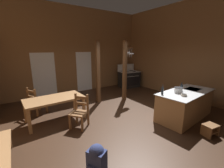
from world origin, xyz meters
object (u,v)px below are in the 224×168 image
object	(u,v)px
dining_table	(55,101)
bench_along_left_wall	(0,156)
mixing_bowl_on_counter	(184,95)
kitchen_island	(185,105)
step_stool	(210,129)
stockpot_on_counter	(178,90)
bottle_tall_on_counter	(162,90)
ladderback_chair_near_window	(36,101)
stove_range	(129,79)
bottle_short_on_counter	(181,87)
backpack	(97,159)
ladderback_chair_by_post	(80,112)

from	to	relation	value
dining_table	bench_along_left_wall	distance (m)	2.06
mixing_bowl_on_counter	kitchen_island	bearing A→B (deg)	22.18
kitchen_island	dining_table	world-z (taller)	kitchen_island
step_stool	mixing_bowl_on_counter	bearing A→B (deg)	96.60
stockpot_on_counter	bottle_tall_on_counter	bearing A→B (deg)	161.95
ladderback_chair_near_window	bench_along_left_wall	world-z (taller)	ladderback_chair_near_window
kitchen_island	step_stool	xyz separation A→B (m)	(-0.44, -0.97, -0.27)
stove_range	dining_table	distance (m)	5.04
bottle_tall_on_counter	stove_range	bearing A→B (deg)	62.49
stockpot_on_counter	bottle_short_on_counter	size ratio (longest dim) A/B	1.16
stove_range	backpack	bearing A→B (deg)	-135.64
backpack	bottle_tall_on_counter	xyz separation A→B (m)	(2.58, 0.64, 0.70)
step_stool	bench_along_left_wall	xyz separation A→B (m)	(-4.47, 1.64, 0.13)
stove_range	ladderback_chair_near_window	world-z (taller)	stove_range
bench_along_left_wall	mixing_bowl_on_counter	world-z (taller)	mixing_bowl_on_counter
kitchen_island	stockpot_on_counter	size ratio (longest dim) A/B	7.02
ladderback_chair_by_post	stove_range	bearing A→B (deg)	33.00
ladderback_chair_by_post	mixing_bowl_on_counter	xyz separation A→B (m)	(2.54, -1.60, 0.47)
mixing_bowl_on_counter	stockpot_on_counter	bearing A→B (deg)	58.70
mixing_bowl_on_counter	ladderback_chair_near_window	bearing A→B (deg)	136.66
bottle_short_on_counter	kitchen_island	bearing A→B (deg)	-62.68
mixing_bowl_on_counter	bottle_tall_on_counter	bearing A→B (deg)	128.55
dining_table	bottle_tall_on_counter	bearing A→B (deg)	-36.01
ladderback_chair_by_post	bottle_tall_on_counter	distance (m)	2.51
ladderback_chair_by_post	stockpot_on_counter	xyz separation A→B (m)	(2.71, -1.31, 0.53)
dining_table	bench_along_left_wall	world-z (taller)	dining_table
kitchen_island	bottle_tall_on_counter	bearing A→B (deg)	164.37
mixing_bowl_on_counter	step_stool	bearing A→B (deg)	-83.40
bottle_tall_on_counter	bottle_short_on_counter	size ratio (longest dim) A/B	1.05
ladderback_chair_near_window	backpack	size ratio (longest dim) A/B	1.59
ladderback_chair_near_window	backpack	world-z (taller)	ladderback_chair_near_window
stove_range	step_stool	distance (m)	5.30
stove_range	backpack	xyz separation A→B (m)	(-4.58, -4.48, -0.17)
ladderback_chair_by_post	ladderback_chair_near_window	bearing A→B (deg)	118.85
stockpot_on_counter	bottle_short_on_counter	xyz separation A→B (m)	(0.28, 0.07, 0.02)
bottle_tall_on_counter	stockpot_on_counter	bearing A→B (deg)	-18.05
ladderback_chair_near_window	mixing_bowl_on_counter	distance (m)	4.78
stockpot_on_counter	bottle_tall_on_counter	world-z (taller)	bottle_tall_on_counter
backpack	stockpot_on_counter	xyz separation A→B (m)	(3.13, 0.46, 0.67)
dining_table	ladderback_chair_near_window	bearing A→B (deg)	116.24
bench_along_left_wall	bottle_tall_on_counter	xyz separation A→B (m)	(4.01, -0.42, 0.70)
ladderback_chair_by_post	bottle_short_on_counter	bearing A→B (deg)	-22.51
backpack	mixing_bowl_on_counter	xyz separation A→B (m)	(2.95, 0.18, 0.61)
kitchen_island	ladderback_chair_near_window	world-z (taller)	ladderback_chair_near_window
stove_range	backpack	distance (m)	6.41
dining_table	ladderback_chair_by_post	distance (m)	0.96
bench_along_left_wall	stockpot_on_counter	distance (m)	4.64
stove_range	bench_along_left_wall	xyz separation A→B (m)	(-6.01, -3.42, -0.18)
ladderback_chair_near_window	ladderback_chair_by_post	bearing A→B (deg)	-61.15
stove_range	mixing_bowl_on_counter	bearing A→B (deg)	-110.73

